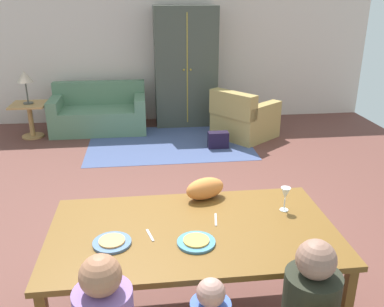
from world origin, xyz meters
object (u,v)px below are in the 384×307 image
Objects in this scene: armoire at (186,67)px; table_lamp at (25,78)px; wine_glass at (285,194)px; cat at (205,189)px; plate_near_child at (196,242)px; armchair at (243,119)px; side_table at (30,115)px; couch at (99,113)px; handbag at (218,140)px; dining_table at (193,236)px; plate_near_man at (112,243)px.

armoire is 2.72m from table_lamp.
wine_glass is 0.58× the size of cat.
plate_near_child is 0.21× the size of armchair.
cat is 0.55× the size of side_table.
plate_near_child is at bearing -107.59° from armchair.
couch is 2.25m from handbag.
armchair is at bearing -6.97° from side_table.
cat is at bearing -108.27° from armchair.
table_lamp is at bearing 124.01° from wine_glass.
wine_glass is (0.71, 0.36, 0.12)m from plate_near_child.
armoire is at bearing 65.70° from cat.
wine_glass reaches higher than plate_near_child.
cat is (0.15, 0.62, 0.08)m from plate_near_child.
wine_glass is 3.97m from armchair.
plate_near_child is 5.20m from armoire.
table_lamp reaches higher than dining_table.
dining_table is 0.94× the size of armoire.
wine_glass is (1.25, 0.30, 0.12)m from plate_near_man.
plate_near_man is at bearing -167.49° from dining_table.
wine_glass is 0.11× the size of couch.
table_lamp is 3.29m from handbag.
armoire is at bearing 84.79° from plate_near_child.
plate_near_man is 0.89m from cat.
plate_near_man is at bearing -110.36° from handbag.
cat is (0.69, 0.56, 0.08)m from plate_near_man.
plate_near_child is at bearing -64.77° from table_lamp.
cat reaches higher than plate_near_child.
dining_table is 5.01m from table_lamp.
handbag is (0.84, 3.59, -0.57)m from dining_table.
armoire is at bearing 78.79° from plate_near_man.
plate_near_man and plate_near_child have the same top height.
table_lamp is at bearing 109.80° from plate_near_man.
cat is 3.30m from handbag.
cat is at bearing 154.82° from wine_glass.
side_table is 1.07× the size of table_lamp.
couch is at bearing 102.92° from dining_table.
armoire is 3.62× the size of side_table.
couch is at bearing 85.81° from cat.
plate_near_child reaches higher than dining_table.
plate_near_man is at bearing -70.20° from table_lamp.
armchair is at bearing 71.68° from dining_table.
cat is at bearing 71.27° from dining_table.
cat is at bearing 76.45° from plate_near_child.
plate_near_child reaches higher than side_table.
table_lamp reaches higher than couch.
plate_near_man is (-0.54, -0.12, 0.07)m from dining_table.
armchair is at bearing 72.41° from plate_near_child.
plate_near_man is 1.34× the size of wine_glass.
side_table is 0.63m from table_lamp.
dining_table is at bearing -103.11° from handbag.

